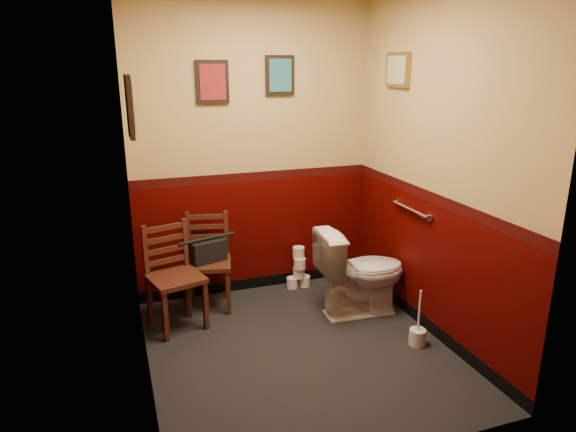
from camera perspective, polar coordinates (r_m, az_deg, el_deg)
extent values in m
cube|color=black|center=(4.05, 1.21, -14.66)|extent=(2.20, 2.40, 0.00)
cube|color=#3B0202|center=(4.66, -3.89, 7.31)|extent=(2.20, 0.00, 2.70)
cube|color=#3B0202|center=(2.49, 11.07, -1.34)|extent=(2.20, 0.00, 2.70)
cube|color=#3B0202|center=(3.33, -16.71, 2.81)|extent=(0.00, 2.40, 2.70)
cube|color=#3B0202|center=(4.05, 16.12, 5.26)|extent=(0.00, 2.40, 2.70)
cylinder|color=silver|center=(4.33, 13.43, 0.71)|extent=(0.03, 0.50, 0.03)
cylinder|color=silver|center=(4.14, 15.50, -0.18)|extent=(0.02, 0.06, 0.06)
cylinder|color=silver|center=(4.54, 11.97, 1.55)|extent=(0.02, 0.06, 0.06)
cube|color=black|center=(4.51, -8.41, 14.51)|extent=(0.28, 0.03, 0.36)
cube|color=maroon|center=(4.49, -8.36, 14.51)|extent=(0.22, 0.01, 0.30)
cube|color=black|center=(4.66, -0.91, 15.37)|extent=(0.26, 0.03, 0.34)
cube|color=#256B79|center=(4.64, -0.85, 15.36)|extent=(0.20, 0.01, 0.28)
cube|color=black|center=(3.35, -17.22, 11.54)|extent=(0.03, 0.30, 0.38)
cube|color=#B3B08D|center=(3.35, -16.92, 11.57)|extent=(0.01, 0.24, 0.31)
cube|color=olive|center=(4.48, 12.13, 15.60)|extent=(0.03, 0.34, 0.28)
cube|color=#B3B08D|center=(4.47, 11.94, 15.61)|extent=(0.01, 0.28, 0.22)
imported|color=white|center=(4.48, 8.11, -6.22)|extent=(0.79, 0.47, 0.76)
cylinder|color=silver|center=(4.21, 14.17, -12.92)|extent=(0.13, 0.13, 0.13)
cylinder|color=silver|center=(4.11, 14.38, -10.32)|extent=(0.02, 0.02, 0.36)
cube|color=#57281A|center=(4.28, -12.37, -6.78)|extent=(0.49, 0.49, 0.04)
cube|color=#57281A|center=(4.17, -13.48, -10.78)|extent=(0.05, 0.05, 0.43)
cube|color=#57281A|center=(4.47, -15.12, -9.00)|extent=(0.05, 0.05, 0.43)
cube|color=#57281A|center=(4.29, -9.14, -9.73)|extent=(0.05, 0.05, 0.43)
cube|color=#57281A|center=(4.57, -11.02, -8.08)|extent=(0.05, 0.05, 0.43)
cube|color=#57281A|center=(4.31, -15.57, -3.79)|extent=(0.05, 0.04, 0.43)
cube|color=#57281A|center=(4.42, -11.36, -2.97)|extent=(0.05, 0.04, 0.43)
cube|color=#57281A|center=(4.40, -13.33, -4.84)|extent=(0.32, 0.11, 0.04)
cube|color=#57281A|center=(4.37, -13.41, -3.67)|extent=(0.32, 0.11, 0.04)
cube|color=#57281A|center=(4.33, -13.50, -2.48)|extent=(0.32, 0.11, 0.04)
cube|color=#57281A|center=(4.30, -13.59, -1.28)|extent=(0.32, 0.11, 0.04)
cube|color=#57281A|center=(4.57, -8.87, -5.19)|extent=(0.47, 0.47, 0.04)
cube|color=#57281A|center=(4.51, -10.97, -8.53)|extent=(0.04, 0.04, 0.42)
cube|color=#57281A|center=(4.81, -10.72, -6.83)|extent=(0.04, 0.04, 0.42)
cube|color=#57281A|center=(4.49, -6.64, -8.41)|extent=(0.04, 0.04, 0.42)
cube|color=#57281A|center=(4.80, -6.68, -6.71)|extent=(0.04, 0.04, 0.42)
cube|color=#57281A|center=(4.67, -10.99, -2.07)|extent=(0.04, 0.04, 0.42)
cube|color=#57281A|center=(4.65, -6.86, -1.93)|extent=(0.04, 0.04, 0.42)
cube|color=#57281A|center=(4.70, -8.86, -3.35)|extent=(0.32, 0.09, 0.04)
cube|color=#57281A|center=(4.67, -8.91, -2.28)|extent=(0.32, 0.09, 0.04)
cube|color=#57281A|center=(4.64, -8.96, -1.18)|extent=(0.32, 0.09, 0.04)
cube|color=#57281A|center=(4.61, -9.02, -0.08)|extent=(0.32, 0.09, 0.04)
cube|color=black|center=(4.53, -8.93, -3.86)|extent=(0.34, 0.23, 0.19)
cylinder|color=black|center=(4.49, -9.00, -2.49)|extent=(0.26, 0.10, 0.03)
cylinder|color=silver|center=(5.04, 0.50, -7.41)|extent=(0.11, 0.11, 0.10)
cylinder|color=silver|center=(5.08, 1.82, -7.22)|extent=(0.11, 0.11, 0.10)
cylinder|color=silver|center=(5.01, 1.21, -6.29)|extent=(0.11, 0.11, 0.10)
cylinder|color=silver|center=(4.95, 1.30, -5.28)|extent=(0.11, 0.11, 0.10)
cylinder|color=silver|center=(4.94, 1.18, -4.05)|extent=(0.11, 0.11, 0.10)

